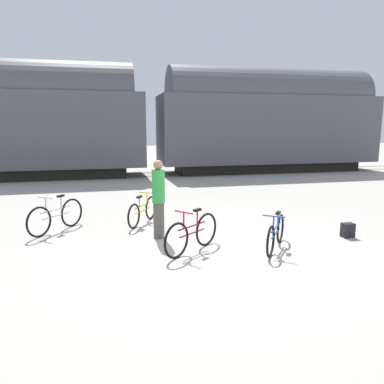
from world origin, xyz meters
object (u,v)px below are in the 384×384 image
at_px(bicycle_blue, 276,234).
at_px(person_in_green, 159,199).
at_px(bicycle_maroon, 192,234).
at_px(backpack, 348,230).
at_px(bicycle_yellow, 143,211).
at_px(bicycle_silver, 56,216).
at_px(freight_train, 151,118).

relative_size(bicycle_blue, person_in_green, 0.75).
relative_size(bicycle_maroon, person_in_green, 0.76).
relative_size(bicycle_blue, backpack, 4.06).
xyz_separation_m(bicycle_blue, bicycle_maroon, (-1.77, 0.27, 0.04)).
xyz_separation_m(bicycle_yellow, person_in_green, (0.24, -1.39, 0.59)).
bearing_deg(backpack, bicycle_silver, 162.94).
relative_size(bicycle_maroon, backpack, 4.11).
relative_size(bicycle_blue, bicycle_maroon, 0.99).
bearing_deg(person_in_green, bicycle_blue, -32.43).
height_order(person_in_green, backpack, person_in_green).
bearing_deg(freight_train, bicycle_blue, -85.48).
bearing_deg(bicycle_blue, freight_train, 94.52).
distance_m(bicycle_maroon, backpack, 3.85).
xyz_separation_m(bicycle_blue, bicycle_silver, (-4.72, 2.51, 0.04)).
bearing_deg(bicycle_silver, bicycle_maroon, -37.25).
height_order(bicycle_yellow, backpack, bicycle_yellow).
xyz_separation_m(bicycle_yellow, bicycle_maroon, (0.77, -2.52, 0.04)).
height_order(bicycle_maroon, person_in_green, person_in_green).
bearing_deg(person_in_green, backpack, -13.71).
distance_m(bicycle_blue, backpack, 2.12).
bearing_deg(person_in_green, freight_train, 82.34).
relative_size(freight_train, backpack, 74.97).
distance_m(bicycle_silver, backpack, 7.11).
bearing_deg(bicycle_silver, person_in_green, -24.72).
height_order(freight_train, backpack, freight_train).
height_order(bicycle_blue, bicycle_yellow, bicycle_yellow).
bearing_deg(backpack, bicycle_blue, -168.32).
distance_m(bicycle_yellow, person_in_green, 1.53).
height_order(bicycle_blue, backpack, bicycle_blue).
distance_m(bicycle_silver, person_in_green, 2.72).
bearing_deg(freight_train, bicycle_maroon, -93.46).
distance_m(bicycle_blue, person_in_green, 2.76).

